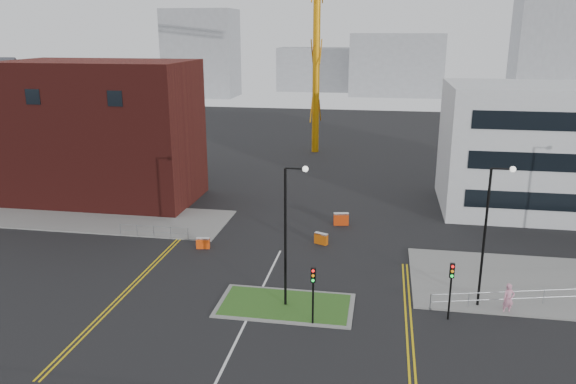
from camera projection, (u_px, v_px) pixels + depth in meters
name	position (u px, v px, depth m)	size (l,w,h in m)	color
ground	(219.00, 376.00, 28.36)	(200.00, 200.00, 0.00)	black
pavement_left	(80.00, 217.00, 52.43)	(28.00, 8.00, 0.12)	slate
island_kerb	(285.00, 305.00, 35.59)	(8.60, 4.60, 0.08)	slate
grass_island	(285.00, 305.00, 35.58)	(8.00, 4.00, 0.12)	#24511B
brick_building	(77.00, 133.00, 56.71)	(24.20, 10.07, 14.24)	#4C1613
streetlamp_island	(289.00, 226.00, 34.06)	(1.46, 0.36, 9.18)	black
streetlamp_right_near	(489.00, 226.00, 33.99)	(1.46, 0.36, 9.18)	black
traffic_light_island	(313.00, 285.00, 32.65)	(0.28, 0.33, 3.65)	black
traffic_light_right	(451.00, 280.00, 33.23)	(0.28, 0.33, 3.65)	black
railing_left	(154.00, 230.00, 46.99)	(6.05, 0.05, 1.10)	gray
centre_line	(230.00, 355.00, 30.25)	(0.15, 30.00, 0.01)	silver
yellow_left_a	(136.00, 280.00, 39.29)	(0.12, 24.00, 0.01)	gold
yellow_left_b	(140.00, 280.00, 39.24)	(0.12, 24.00, 0.01)	gold
yellow_right_a	(407.00, 332.00, 32.48)	(0.12, 20.00, 0.01)	gold
yellow_right_b	(412.00, 333.00, 32.43)	(0.12, 20.00, 0.01)	gold
skyline_a	(201.00, 53.00, 145.42)	(18.00, 12.00, 22.00)	gray
skyline_b	(396.00, 65.00, 147.55)	(24.00, 12.00, 16.00)	gray
skyline_c	(545.00, 42.00, 135.42)	(14.00, 12.00, 28.00)	gray
skyline_d	(331.00, 69.00, 160.51)	(30.00, 12.00, 12.00)	gray
pedestrian	(508.00, 299.00, 34.36)	(0.73, 0.48, 1.99)	pink
barrier_left	(203.00, 243.00, 44.84)	(1.09, 0.49, 0.89)	#EA460D
barrier_mid	(321.00, 238.00, 45.75)	(1.17, 0.79, 0.94)	#C5520A
barrier_right	(341.00, 218.00, 50.21)	(1.39, 0.68, 1.12)	red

